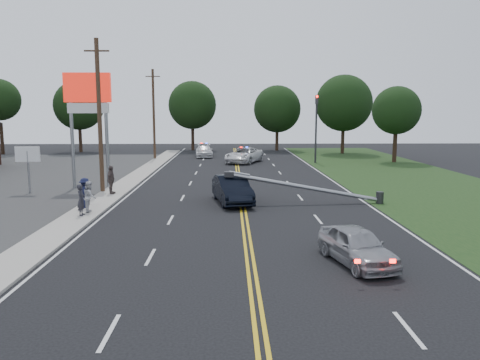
{
  "coord_description": "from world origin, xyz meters",
  "views": [
    {
      "loc": [
        -0.73,
        -18.86,
        5.37
      ],
      "look_at": [
        -0.18,
        6.13,
        1.7
      ],
      "focal_mm": 35.0,
      "sensor_mm": 36.0,
      "label": 1
    }
  ],
  "objects_px": {
    "emergency_b": "(204,151)",
    "waiting_sedan": "(357,246)",
    "small_sign": "(28,158)",
    "pylon_sign": "(88,102)",
    "bystander_c": "(85,193)",
    "fallen_streetlight": "(314,188)",
    "bystander_d": "(111,180)",
    "crashed_sedan": "(232,190)",
    "bystander_b": "(90,196)",
    "utility_pole_far": "(154,114)",
    "emergency_a": "(244,155)",
    "traffic_signal": "(316,123)",
    "bystander_a": "(81,200)",
    "utility_pole_mid": "(99,116)"
  },
  "relations": [
    {
      "from": "traffic_signal",
      "to": "utility_pole_far",
      "type": "relative_size",
      "value": 0.7
    },
    {
      "from": "fallen_streetlight",
      "to": "utility_pole_far",
      "type": "distance_m",
      "value": 29.54
    },
    {
      "from": "bystander_a",
      "to": "bystander_c",
      "type": "height_order",
      "value": "bystander_c"
    },
    {
      "from": "traffic_signal",
      "to": "emergency_a",
      "type": "height_order",
      "value": "traffic_signal"
    },
    {
      "from": "emergency_a",
      "to": "bystander_c",
      "type": "xyz_separation_m",
      "value": [
        -9.46,
        -23.75,
        0.15
      ]
    },
    {
      "from": "small_sign",
      "to": "fallen_streetlight",
      "type": "bearing_deg",
      "value": -12.4
    },
    {
      "from": "utility_pole_mid",
      "to": "bystander_b",
      "type": "relative_size",
      "value": 6.13
    },
    {
      "from": "waiting_sedan",
      "to": "emergency_b",
      "type": "bearing_deg",
      "value": 87.17
    },
    {
      "from": "bystander_b",
      "to": "traffic_signal",
      "type": "bearing_deg",
      "value": -47.03
    },
    {
      "from": "waiting_sedan",
      "to": "bystander_a",
      "type": "bearing_deg",
      "value": 134.25
    },
    {
      "from": "emergency_a",
      "to": "bystander_a",
      "type": "xyz_separation_m",
      "value": [
        -9.07,
        -25.66,
        0.12
      ]
    },
    {
      "from": "crashed_sedan",
      "to": "bystander_b",
      "type": "xyz_separation_m",
      "value": [
        -7.53,
        -2.82,
        0.13
      ]
    },
    {
      "from": "pylon_sign",
      "to": "emergency_b",
      "type": "distance_m",
      "value": 24.33
    },
    {
      "from": "utility_pole_far",
      "to": "waiting_sedan",
      "type": "xyz_separation_m",
      "value": [
        12.96,
        -36.92,
        -4.42
      ]
    },
    {
      "from": "fallen_streetlight",
      "to": "bystander_d",
      "type": "bearing_deg",
      "value": 166.72
    },
    {
      "from": "crashed_sedan",
      "to": "bystander_c",
      "type": "relative_size",
      "value": 2.94
    },
    {
      "from": "fallen_streetlight",
      "to": "crashed_sedan",
      "type": "distance_m",
      "value": 4.79
    },
    {
      "from": "small_sign",
      "to": "utility_pole_far",
      "type": "relative_size",
      "value": 0.31
    },
    {
      "from": "utility_pole_mid",
      "to": "bystander_a",
      "type": "height_order",
      "value": "utility_pole_mid"
    },
    {
      "from": "utility_pole_mid",
      "to": "bystander_c",
      "type": "distance_m",
      "value": 6.84
    },
    {
      "from": "pylon_sign",
      "to": "fallen_streetlight",
      "type": "height_order",
      "value": "pylon_sign"
    },
    {
      "from": "pylon_sign",
      "to": "bystander_c",
      "type": "relative_size",
      "value": 4.82
    },
    {
      "from": "small_sign",
      "to": "traffic_signal",
      "type": "relative_size",
      "value": 0.44
    },
    {
      "from": "utility_pole_far",
      "to": "bystander_c",
      "type": "relative_size",
      "value": 6.03
    },
    {
      "from": "emergency_b",
      "to": "waiting_sedan",
      "type": "bearing_deg",
      "value": -83.62
    },
    {
      "from": "utility_pole_far",
      "to": "emergency_b",
      "type": "height_order",
      "value": "utility_pole_far"
    },
    {
      "from": "bystander_a",
      "to": "bystander_b",
      "type": "relative_size",
      "value": 0.98
    },
    {
      "from": "traffic_signal",
      "to": "emergency_b",
      "type": "bearing_deg",
      "value": 150.71
    },
    {
      "from": "bystander_a",
      "to": "traffic_signal",
      "type": "bearing_deg",
      "value": -34.37
    },
    {
      "from": "emergency_b",
      "to": "bystander_b",
      "type": "distance_m",
      "value": 31.54
    },
    {
      "from": "emergency_a",
      "to": "bystander_b",
      "type": "relative_size",
      "value": 3.53
    },
    {
      "from": "utility_pole_far",
      "to": "crashed_sedan",
      "type": "distance_m",
      "value": 27.39
    },
    {
      "from": "small_sign",
      "to": "emergency_a",
      "type": "distance_m",
      "value": 23.59
    },
    {
      "from": "traffic_signal",
      "to": "emergency_b",
      "type": "distance_m",
      "value": 14.29
    },
    {
      "from": "pylon_sign",
      "to": "waiting_sedan",
      "type": "distance_m",
      "value": 22.76
    },
    {
      "from": "crashed_sedan",
      "to": "bystander_d",
      "type": "distance_m",
      "value": 8.19
    },
    {
      "from": "small_sign",
      "to": "bystander_c",
      "type": "height_order",
      "value": "small_sign"
    },
    {
      "from": "bystander_b",
      "to": "bystander_c",
      "type": "xyz_separation_m",
      "value": [
        -0.57,
        1.04,
        0.01
      ]
    },
    {
      "from": "waiting_sedan",
      "to": "bystander_a",
      "type": "xyz_separation_m",
      "value": [
        -12.05,
        7.58,
        0.26
      ]
    },
    {
      "from": "fallen_streetlight",
      "to": "bystander_b",
      "type": "xyz_separation_m",
      "value": [
        -12.3,
        -2.46,
        0.02
      ]
    },
    {
      "from": "crashed_sedan",
      "to": "bystander_b",
      "type": "height_order",
      "value": "bystander_b"
    },
    {
      "from": "waiting_sedan",
      "to": "bystander_b",
      "type": "distance_m",
      "value": 14.58
    },
    {
      "from": "utility_pole_far",
      "to": "emergency_a",
      "type": "bearing_deg",
      "value": -20.23
    },
    {
      "from": "bystander_a",
      "to": "bystander_c",
      "type": "xyz_separation_m",
      "value": [
        -0.39,
        1.92,
        0.03
      ]
    },
    {
      "from": "small_sign",
      "to": "waiting_sedan",
      "type": "bearing_deg",
      "value": -40.02
    },
    {
      "from": "utility_pole_far",
      "to": "crashed_sedan",
      "type": "height_order",
      "value": "utility_pole_far"
    },
    {
      "from": "utility_pole_far",
      "to": "bystander_b",
      "type": "distance_m",
      "value": 28.79
    },
    {
      "from": "emergency_a",
      "to": "bystander_a",
      "type": "height_order",
      "value": "bystander_a"
    },
    {
      "from": "fallen_streetlight",
      "to": "bystander_c",
      "type": "height_order",
      "value": "fallen_streetlight"
    },
    {
      "from": "pylon_sign",
      "to": "emergency_a",
      "type": "bearing_deg",
      "value": 55.37
    }
  ]
}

